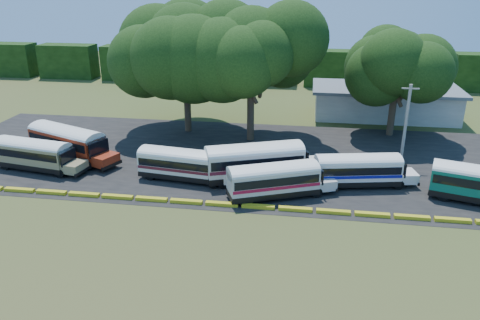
# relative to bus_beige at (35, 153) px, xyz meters

# --- Properties ---
(ground) EXTENTS (160.00, 160.00, 0.00)m
(ground) POSITION_rel_bus_beige_xyz_m (17.68, -5.83, -1.76)
(ground) COLOR #35551C
(ground) RESTS_ON ground
(asphalt_strip) EXTENTS (64.00, 24.00, 0.02)m
(asphalt_strip) POSITION_rel_bus_beige_xyz_m (18.68, 6.17, -1.75)
(asphalt_strip) COLOR black
(asphalt_strip) RESTS_ON ground
(curb) EXTENTS (53.70, 0.45, 0.30)m
(curb) POSITION_rel_bus_beige_xyz_m (17.68, -4.83, -1.61)
(curb) COLOR gold
(curb) RESTS_ON ground
(terminal_building) EXTENTS (19.00, 9.00, 4.00)m
(terminal_building) POSITION_rel_bus_beige_xyz_m (35.68, 24.17, 0.28)
(terminal_building) COLOR silver
(terminal_building) RESTS_ON ground
(treeline_backdrop) EXTENTS (130.00, 4.00, 6.00)m
(treeline_backdrop) POSITION_rel_bus_beige_xyz_m (17.68, 42.17, 1.24)
(treeline_backdrop) COLOR black
(treeline_backdrop) RESTS_ON ground
(bus_beige) EXTENTS (9.57, 3.79, 3.06)m
(bus_beige) POSITION_rel_bus_beige_xyz_m (0.00, 0.00, 0.00)
(bus_beige) COLOR black
(bus_beige) RESTS_ON ground
(bus_red) EXTENTS (10.74, 6.46, 3.47)m
(bus_red) POSITION_rel_bus_beige_xyz_m (1.88, 3.13, 0.23)
(bus_red) COLOR black
(bus_red) RESTS_ON ground
(bus_cream_west) EXTENTS (9.27, 3.39, 2.98)m
(bus_cream_west) POSITION_rel_bus_beige_xyz_m (14.55, -0.17, -0.07)
(bus_cream_west) COLOR black
(bus_cream_west) RESTS_ON ground
(bus_cream_east) EXTENTS (11.01, 6.36, 3.55)m
(bus_cream_east) POSITION_rel_bus_beige_xyz_m (21.40, 0.74, 0.25)
(bus_cream_east) COLOR black
(bus_cream_east) RESTS_ON ground
(bus_white_red) EXTENTS (9.47, 5.73, 3.06)m
(bus_white_red) POSITION_rel_bus_beige_xyz_m (23.36, -2.57, -0.03)
(bus_white_red) COLOR black
(bus_white_red) RESTS_ON ground
(bus_white_blue) EXTENTS (9.36, 4.03, 2.99)m
(bus_white_blue) POSITION_rel_bus_beige_xyz_m (30.55, 0.86, -0.07)
(bus_white_blue) COLOR black
(bus_white_blue) RESTS_ON ground
(tree_west) EXTENTS (12.37, 12.37, 14.90)m
(tree_west) POSITION_rel_bus_beige_xyz_m (11.43, 14.21, 8.57)
(tree_west) COLOR #3C2C1E
(tree_west) RESTS_ON ground
(tree_center) EXTENTS (12.00, 12.00, 14.79)m
(tree_center) POSITION_rel_bus_beige_xyz_m (19.32, 12.09, 8.60)
(tree_center) COLOR #3C2C1E
(tree_center) RESTS_ON ground
(tree_east) EXTENTS (9.54, 9.54, 12.11)m
(tree_east) POSITION_rel_bus_beige_xyz_m (35.43, 16.29, 6.81)
(tree_east) COLOR #3C2C1E
(tree_east) RESTS_ON ground
(utility_pole) EXTENTS (1.60, 0.30, 8.09)m
(utility_pole) POSITION_rel_bus_beige_xyz_m (35.19, 6.87, 2.40)
(utility_pole) COLOR gray
(utility_pole) RESTS_ON ground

